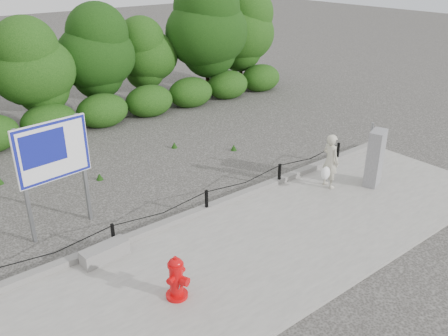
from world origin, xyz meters
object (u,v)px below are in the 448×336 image
utility_cabinet (375,158)px  fire_hydrant (177,278)px  advertising_sign (53,156)px  concrete_block (105,252)px  pedestrian (330,162)px

utility_cabinet → fire_hydrant: bearing=165.2°
advertising_sign → concrete_block: bearing=-90.2°
fire_hydrant → concrete_block: 2.02m
fire_hydrant → pedestrian: bearing=-11.0°
fire_hydrant → utility_cabinet: 6.84m
concrete_block → utility_cabinet: utility_cabinet is taller
concrete_block → utility_cabinet: bearing=-10.5°
concrete_block → utility_cabinet: 7.47m
utility_cabinet → advertising_sign: size_ratio=0.64×
advertising_sign → pedestrian: bearing=-27.3°
fire_hydrant → advertising_sign: bearing=77.8°
fire_hydrant → advertising_sign: 3.99m
pedestrian → advertising_sign: bearing=76.2°
pedestrian → advertising_sign: 6.98m
utility_cabinet → advertising_sign: 8.19m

